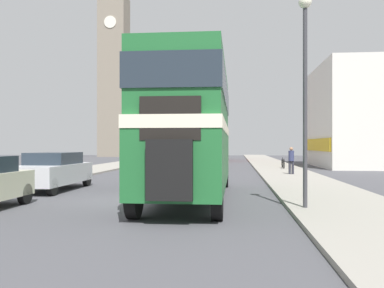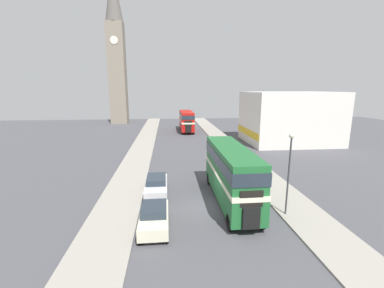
# 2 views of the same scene
# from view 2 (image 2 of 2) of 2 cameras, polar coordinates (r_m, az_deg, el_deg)

# --- Properties ---
(ground_plane) EXTENTS (120.00, 120.00, 0.00)m
(ground_plane) POSITION_cam_2_polar(r_m,az_deg,el_deg) (20.27, 3.16, -13.81)
(ground_plane) COLOR #47474C
(sidewalk_right) EXTENTS (3.50, 120.00, 0.12)m
(sidewalk_right) POSITION_cam_2_polar(r_m,az_deg,el_deg) (22.22, 21.05, -12.06)
(sidewalk_right) COLOR gray
(sidewalk_right) RESTS_ON ground_plane
(sidewalk_left) EXTENTS (3.50, 120.00, 0.12)m
(sidewalk_left) POSITION_cam_2_polar(r_m,az_deg,el_deg) (20.42, -16.51, -13.93)
(sidewalk_left) COLOR gray
(sidewalk_left) RESTS_ON ground_plane
(double_decker_bus) EXTENTS (2.38, 10.26, 4.45)m
(double_decker_bus) POSITION_cam_2_polar(r_m,az_deg,el_deg) (20.35, 8.68, -5.82)
(double_decker_bus) COLOR #1E602D
(double_decker_bus) RESTS_ON ground_plane
(bus_distant) EXTENTS (2.56, 9.88, 4.22)m
(bus_distant) POSITION_cam_2_polar(r_m,az_deg,el_deg) (54.57, -1.24, 5.45)
(bus_distant) COLOR #B2140F
(bus_distant) RESTS_ON ground_plane
(car_parked_near) EXTENTS (1.80, 4.07, 1.52)m
(car_parked_near) POSITION_cam_2_polar(r_m,az_deg,el_deg) (17.34, -8.39, -15.77)
(car_parked_near) COLOR beige
(car_parked_near) RESTS_ON ground_plane
(car_parked_mid) EXTENTS (1.81, 4.54, 1.53)m
(car_parked_mid) POSITION_cam_2_polar(r_m,az_deg,el_deg) (22.40, -7.91, -9.10)
(car_parked_mid) COLOR silver
(car_parked_mid) RESTS_ON ground_plane
(pedestrian_walking) EXTENTS (0.32, 0.32, 1.59)m
(pedestrian_walking) POSITION_cam_2_polar(r_m,az_deg,el_deg) (32.26, 12.09, -2.21)
(pedestrian_walking) COLOR #282833
(pedestrian_walking) RESTS_ON sidewalk_right
(bicycle_on_pavement) EXTENTS (0.05, 1.76, 0.78)m
(bicycle_on_pavement) POSITION_cam_2_polar(r_m,az_deg,el_deg) (38.22, 9.58, -0.70)
(bicycle_on_pavement) COLOR black
(bicycle_on_pavement) RESTS_ON sidewalk_right
(street_lamp) EXTENTS (0.36, 0.36, 5.86)m
(street_lamp) POSITION_cam_2_polar(r_m,az_deg,el_deg) (18.83, 20.87, -3.79)
(street_lamp) COLOR #38383D
(street_lamp) RESTS_ON sidewalk_right
(church_tower) EXTENTS (4.31, 4.31, 37.71)m
(church_tower) POSITION_cam_2_polar(r_m,az_deg,el_deg) (70.88, -16.55, 20.11)
(church_tower) COLOR gray
(church_tower) RESTS_ON ground_plane
(shop_building_block) EXTENTS (14.12, 11.21, 8.40)m
(shop_building_block) POSITION_cam_2_polar(r_m,az_deg,el_deg) (45.96, 20.76, 5.53)
(shop_building_block) COLOR silver
(shop_building_block) RESTS_ON ground_plane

